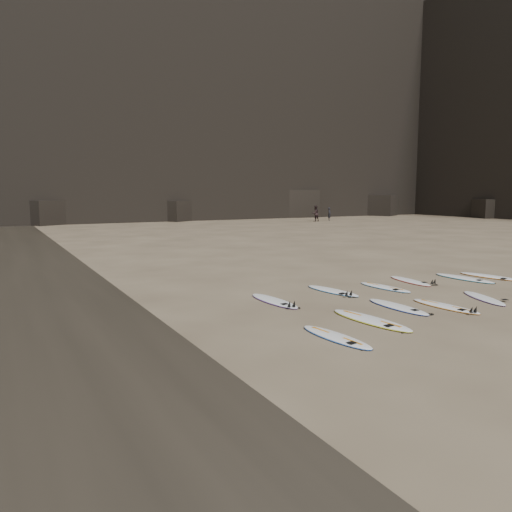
{
  "coord_description": "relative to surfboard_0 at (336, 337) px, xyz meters",
  "views": [
    {
      "loc": [
        -10.87,
        -10.25,
        3.41
      ],
      "look_at": [
        -3.94,
        2.69,
        1.5
      ],
      "focal_mm": 35.0,
      "sensor_mm": 36.0,
      "label": 1
    }
  ],
  "objects": [
    {
      "name": "ground",
      "position": [
        3.89,
        1.17,
        -0.04
      ],
      "size": [
        240.0,
        240.0,
        0.0
      ],
      "primitive_type": "plane",
      "color": "#897559",
      "rests_on": "ground"
    },
    {
      "name": "headland",
      "position": [
        27.73,
        49.95,
        20.98
      ],
      "size": [
        170.0,
        101.0,
        63.47
      ],
      "color": "black",
      "rests_on": "ground"
    },
    {
      "name": "surfboard_0",
      "position": [
        0.0,
        0.0,
        0.0
      ],
      "size": [
        0.73,
        2.33,
        0.08
      ],
      "primitive_type": "ellipsoid",
      "rotation": [
        0.0,
        0.0,
        0.08
      ],
      "color": "white",
      "rests_on": "ground"
    },
    {
      "name": "surfboard_1",
      "position": [
        1.74,
        0.79,
        0.01
      ],
      "size": [
        0.89,
        2.78,
        0.1
      ],
      "primitive_type": "ellipsoid",
      "rotation": [
        0.0,
        0.0,
        0.09
      ],
      "color": "white",
      "rests_on": "ground"
    },
    {
      "name": "surfboard_2",
      "position": [
        3.48,
        1.61,
        0.0
      ],
      "size": [
        0.6,
        2.39,
        0.09
      ],
      "primitive_type": "ellipsoid",
      "rotation": [
        0.0,
        0.0,
        -0.01
      ],
      "color": "white",
      "rests_on": "ground"
    },
    {
      "name": "surfboard_3",
      "position": [
        4.77,
        0.99,
        -0.0
      ],
      "size": [
        0.71,
        2.32,
        0.08
      ],
      "primitive_type": "ellipsoid",
      "rotation": [
        0.0,
        0.0,
        0.07
      ],
      "color": "white",
      "rests_on": "ground"
    },
    {
      "name": "surfboard_4",
      "position": [
        6.76,
        1.21,
        -0.0
      ],
      "size": [
        1.31,
        2.24,
        0.08
      ],
      "primitive_type": "ellipsoid",
      "rotation": [
        0.0,
        0.0,
        -0.38
      ],
      "color": "white",
      "rests_on": "ground"
    },
    {
      "name": "surfboard_5",
      "position": [
        0.66,
        4.01,
        0.0
      ],
      "size": [
        0.7,
        2.47,
        0.09
      ],
      "primitive_type": "ellipsoid",
      "rotation": [
        0.0,
        0.0,
        0.05
      ],
      "color": "white",
      "rests_on": "ground"
    },
    {
      "name": "surfboard_6",
      "position": [
        3.22,
        4.43,
        0.0
      ],
      "size": [
        0.88,
        2.42,
        0.09
      ],
      "primitive_type": "ellipsoid",
      "rotation": [
        0.0,
        0.0,
        0.13
      ],
      "color": "white",
      "rests_on": "ground"
    },
    {
      "name": "surfboard_7",
      "position": [
        5.25,
        4.08,
        -0.0
      ],
      "size": [
        0.76,
        2.29,
        0.08
      ],
      "primitive_type": "ellipsoid",
      "rotation": [
        0.0,
        0.0,
        0.1
      ],
      "color": "white",
      "rests_on": "ground"
    },
    {
      "name": "surfboard_8",
      "position": [
        6.96,
        4.58,
        -0.0
      ],
      "size": [
        0.83,
        2.31,
        0.08
      ],
      "primitive_type": "ellipsoid",
      "rotation": [
        0.0,
        0.0,
        -0.13
      ],
      "color": "white",
      "rests_on": "ground"
    },
    {
      "name": "surfboard_9",
      "position": [
        9.25,
        4.0,
        0.01
      ],
      "size": [
        0.77,
        2.62,
        0.09
      ],
      "primitive_type": "ellipsoid",
      "rotation": [
        0.0,
        0.0,
        0.06
      ],
      "color": "white",
      "rests_on": "ground"
    },
    {
      "name": "surfboard_10",
      "position": [
        10.49,
        3.77,
        0.0
      ],
      "size": [
        1.01,
        2.57,
        0.09
      ],
      "primitive_type": "ellipsoid",
      "rotation": [
        0.0,
        0.0,
        0.17
      ],
      "color": "white",
      "rests_on": "ground"
    },
    {
      "name": "person_a",
      "position": [
        28.27,
        38.46,
        0.72
      ],
      "size": [
        0.63,
        0.66,
        1.52
      ],
      "primitive_type": "imported",
      "rotation": [
        0.0,
        0.0,
        0.91
      ],
      "color": "black",
      "rests_on": "ground"
    },
    {
      "name": "person_b",
      "position": [
        25.76,
        37.72,
        0.86
      ],
      "size": [
        0.89,
        0.7,
        1.79
      ],
      "primitive_type": "imported",
      "rotation": [
        0.0,
        0.0,
        3.17
      ],
      "color": "black",
      "rests_on": "ground"
    }
  ]
}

